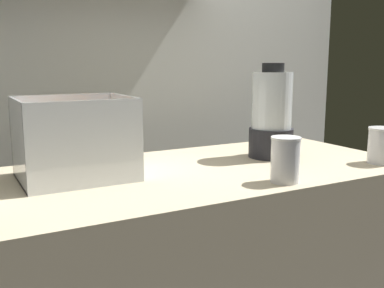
{
  "coord_description": "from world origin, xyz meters",
  "views": [
    {
      "loc": [
        -0.64,
        -1.17,
        1.22
      ],
      "look_at": [
        0.0,
        0.0,
        0.98
      ],
      "focal_mm": 41.99,
      "sensor_mm": 36.0,
      "label": 1
    }
  ],
  "objects_px": {
    "blender_pitcher": "(272,117)",
    "juice_cup_mango_left": "(285,162)",
    "carrot_display_bin": "(76,151)",
    "juice_cup_mango_middle": "(382,147)"
  },
  "relations": [
    {
      "from": "juice_cup_mango_middle",
      "to": "blender_pitcher",
      "type": "bearing_deg",
      "value": 135.42
    },
    {
      "from": "blender_pitcher",
      "to": "juice_cup_mango_middle",
      "type": "bearing_deg",
      "value": -44.58
    },
    {
      "from": "carrot_display_bin",
      "to": "juice_cup_mango_middle",
      "type": "distance_m",
      "value": 0.96
    },
    {
      "from": "blender_pitcher",
      "to": "juice_cup_mango_left",
      "type": "bearing_deg",
      "value": -121.86
    },
    {
      "from": "carrot_display_bin",
      "to": "juice_cup_mango_middle",
      "type": "relative_size",
      "value": 2.62
    },
    {
      "from": "blender_pitcher",
      "to": "juice_cup_mango_left",
      "type": "height_order",
      "value": "blender_pitcher"
    },
    {
      "from": "blender_pitcher",
      "to": "juice_cup_mango_middle",
      "type": "relative_size",
      "value": 2.76
    },
    {
      "from": "juice_cup_mango_left",
      "to": "blender_pitcher",
      "type": "bearing_deg",
      "value": 58.14
    },
    {
      "from": "juice_cup_mango_left",
      "to": "juice_cup_mango_middle",
      "type": "distance_m",
      "value": 0.43
    },
    {
      "from": "carrot_display_bin",
      "to": "blender_pitcher",
      "type": "relative_size",
      "value": 0.95
    }
  ]
}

